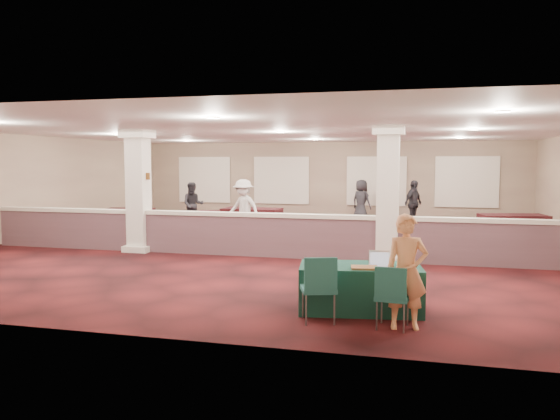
% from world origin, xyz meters
% --- Properties ---
extents(ground, '(16.00, 16.00, 0.00)m').
position_xyz_m(ground, '(0.00, 0.00, 0.00)').
color(ground, '#4F1316').
rests_on(ground, ground).
extents(wall_back, '(16.00, 0.04, 3.20)m').
position_xyz_m(wall_back, '(0.00, 8.00, 1.60)').
color(wall_back, '#7D6556').
rests_on(wall_back, ground).
extents(wall_front, '(16.00, 0.04, 3.20)m').
position_xyz_m(wall_front, '(0.00, -8.00, 1.60)').
color(wall_front, '#7D6556').
rests_on(wall_front, ground).
extents(wall_left, '(0.04, 16.00, 3.20)m').
position_xyz_m(wall_left, '(-8.00, 0.00, 1.60)').
color(wall_left, '#7D6556').
rests_on(wall_left, ground).
extents(ceiling, '(16.00, 16.00, 0.02)m').
position_xyz_m(ceiling, '(0.00, 0.00, 3.20)').
color(ceiling, silver).
rests_on(ceiling, wall_back).
extents(partition_wall, '(15.60, 0.28, 1.10)m').
position_xyz_m(partition_wall, '(0.00, -1.50, 0.57)').
color(partition_wall, brown).
rests_on(partition_wall, ground).
extents(column_left, '(0.72, 0.72, 3.20)m').
position_xyz_m(column_left, '(-3.50, -1.50, 1.64)').
color(column_left, white).
rests_on(column_left, ground).
extents(column_right, '(0.72, 0.72, 3.20)m').
position_xyz_m(column_right, '(3.00, -1.50, 1.64)').
color(column_right, white).
rests_on(column_right, ground).
extents(sconce_left, '(0.12, 0.12, 0.18)m').
position_xyz_m(sconce_left, '(-3.78, -1.50, 2.00)').
color(sconce_left, brown).
rests_on(sconce_left, column_left).
extents(sconce_right, '(0.12, 0.12, 0.18)m').
position_xyz_m(sconce_right, '(-3.22, -1.50, 2.00)').
color(sconce_right, brown).
rests_on(sconce_right, column_left).
extents(near_table, '(2.02, 1.22, 0.73)m').
position_xyz_m(near_table, '(2.84, -5.95, 0.37)').
color(near_table, '#0D3125').
rests_on(near_table, ground).
extents(conf_chair_main, '(0.51, 0.51, 0.91)m').
position_xyz_m(conf_chair_main, '(3.38, -6.84, 0.54)').
color(conf_chair_main, '#1E5850').
rests_on(conf_chair_main, ground).
extents(conf_chair_side, '(0.63, 0.63, 1.00)m').
position_xyz_m(conf_chair_side, '(2.33, -6.79, 0.59)').
color(conf_chair_side, '#1E5850').
rests_on(conf_chair_side, ground).
extents(woman, '(0.65, 0.49, 1.64)m').
position_xyz_m(woman, '(3.57, -6.74, 0.82)').
color(woman, '#FFA56E').
rests_on(woman, ground).
extents(far_table_front_left, '(1.87, 1.22, 0.70)m').
position_xyz_m(far_table_front_left, '(-2.81, 3.00, 0.35)').
color(far_table_front_left, black).
rests_on(far_table_front_left, ground).
extents(far_table_front_center, '(2.06, 1.16, 0.80)m').
position_xyz_m(far_table_front_center, '(-2.00, 0.30, 0.40)').
color(far_table_front_center, black).
rests_on(far_table_front_center, ground).
extents(far_table_front_right, '(1.80, 1.21, 0.67)m').
position_xyz_m(far_table_front_right, '(3.98, 1.07, 0.33)').
color(far_table_front_right, black).
rests_on(far_table_front_right, ground).
extents(far_table_back_left, '(1.82, 1.11, 0.69)m').
position_xyz_m(far_table_back_left, '(-6.50, 3.20, 0.35)').
color(far_table_back_left, black).
rests_on(far_table_back_left, ground).
extents(far_table_back_center, '(2.02, 1.09, 0.80)m').
position_xyz_m(far_table_back_center, '(-1.83, 3.20, 0.40)').
color(far_table_back_center, black).
rests_on(far_table_back_center, ground).
extents(far_table_back_right, '(2.08, 1.33, 0.78)m').
position_xyz_m(far_table_back_right, '(6.50, 3.20, 0.39)').
color(far_table_back_right, black).
rests_on(far_table_back_right, ground).
extents(attendee_a, '(0.89, 0.70, 1.63)m').
position_xyz_m(attendee_a, '(-4.34, 4.00, 0.82)').
color(attendee_a, black).
rests_on(attendee_a, ground).
extents(attendee_b, '(1.27, 0.86, 1.82)m').
position_xyz_m(attendee_b, '(-1.72, 1.97, 0.91)').
color(attendee_b, silver).
rests_on(attendee_b, ground).
extents(attendee_c, '(0.93, 1.11, 1.71)m').
position_xyz_m(attendee_c, '(3.50, 6.00, 0.86)').
color(attendee_c, black).
rests_on(attendee_c, ground).
extents(attendee_d, '(0.95, 0.81, 1.69)m').
position_xyz_m(attendee_d, '(1.50, 7.00, 0.84)').
color(attendee_d, black).
rests_on(attendee_d, ground).
extents(laptop_base, '(0.36, 0.28, 0.02)m').
position_xyz_m(laptop_base, '(3.14, -5.96, 0.74)').
color(laptop_base, silver).
rests_on(laptop_base, near_table).
extents(laptop_screen, '(0.33, 0.06, 0.22)m').
position_xyz_m(laptop_screen, '(3.13, -5.84, 0.86)').
color(laptop_screen, silver).
rests_on(laptop_screen, near_table).
extents(screen_glow, '(0.30, 0.05, 0.19)m').
position_xyz_m(screen_glow, '(3.13, -5.85, 0.84)').
color(screen_glow, '#B3BBD7').
rests_on(screen_glow, near_table).
extents(knitting, '(0.44, 0.36, 0.03)m').
position_xyz_m(knitting, '(2.92, -6.19, 0.75)').
color(knitting, orange).
rests_on(knitting, near_table).
extents(yarn_cream, '(0.11, 0.11, 0.11)m').
position_xyz_m(yarn_cream, '(2.31, -6.13, 0.79)').
color(yarn_cream, beige).
rests_on(yarn_cream, near_table).
extents(yarn_red, '(0.10, 0.10, 0.10)m').
position_xyz_m(yarn_red, '(2.14, -6.01, 0.78)').
color(yarn_red, maroon).
rests_on(yarn_red, near_table).
extents(yarn_grey, '(0.10, 0.10, 0.10)m').
position_xyz_m(yarn_grey, '(2.37, -5.90, 0.78)').
color(yarn_grey, '#434448').
rests_on(yarn_grey, near_table).
extents(scissors, '(0.12, 0.05, 0.01)m').
position_xyz_m(scissors, '(3.52, -6.13, 0.74)').
color(scissors, red).
rests_on(scissors, near_table).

